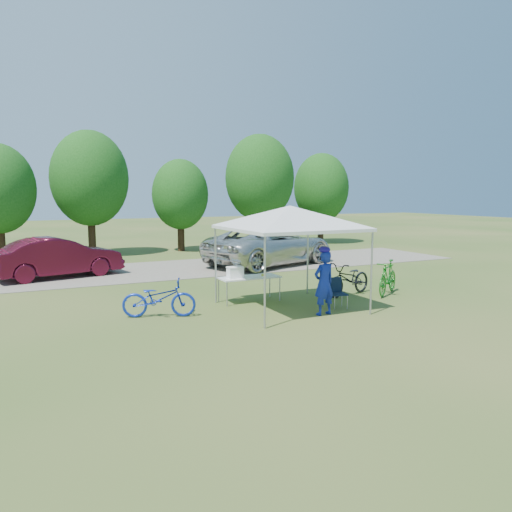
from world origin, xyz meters
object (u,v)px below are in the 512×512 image
(folding_chair, at_px, (336,290))
(cooler, at_px, (235,272))
(folding_table, at_px, (249,278))
(cyclist, at_px, (324,283))
(bike_blue, at_px, (159,298))
(minivan, at_px, (270,245))
(sedan, at_px, (58,257))
(bike_green, at_px, (388,277))
(bike_dark, at_px, (349,279))

(folding_chair, bearing_deg, cooler, 154.94)
(folding_table, relative_size, cyclist, 1.06)
(folding_chair, distance_m, cyclist, 1.01)
(bike_blue, xyz_separation_m, minivan, (6.66, 6.77, 0.38))
(bike_blue, distance_m, sedan, 7.51)
(folding_table, bearing_deg, minivan, 57.60)
(folding_table, bearing_deg, bike_blue, -166.94)
(cooler, height_order, bike_green, bike_green)
(cyclist, bearing_deg, bike_blue, -29.50)
(bike_dark, xyz_separation_m, sedan, (-7.54, 7.23, 0.24))
(cooler, relative_size, bike_blue, 0.24)
(bike_blue, height_order, sedan, sedan)
(folding_chair, height_order, bike_green, bike_green)
(folding_table, relative_size, bike_green, 1.00)
(sedan, bearing_deg, folding_table, -159.08)
(bike_green, bearing_deg, cyclist, -101.70)
(folding_chair, xyz_separation_m, cyclist, (-0.78, -0.55, 0.34))
(cooler, bearing_deg, minivan, 54.81)
(cyclist, distance_m, sedan, 10.47)
(bike_dark, bearing_deg, bike_green, 53.99)
(cyclist, height_order, sedan, cyclist)
(folding_table, distance_m, bike_dark, 3.11)
(folding_chair, relative_size, bike_green, 0.46)
(minivan, bearing_deg, cyclist, 142.34)
(bike_green, bearing_deg, bike_dark, -141.96)
(bike_dark, xyz_separation_m, minivan, (0.84, 6.70, 0.35))
(folding_table, distance_m, cooler, 0.48)
(folding_chair, xyz_separation_m, bike_green, (2.40, 0.75, 0.05))
(cooler, bearing_deg, folding_table, 0.00)
(sedan, bearing_deg, bike_dark, -146.88)
(bike_dark, distance_m, sedan, 10.45)
(folding_table, xyz_separation_m, cyclist, (1.01, -2.24, 0.15))
(bike_green, bearing_deg, sedan, -165.07)
(cyclist, bearing_deg, cooler, -63.80)
(bike_dark, bearing_deg, folding_table, -118.53)
(folding_table, bearing_deg, cooler, 180.00)
(bike_green, height_order, sedan, sedan)
(folding_table, relative_size, cooler, 3.97)
(cooler, height_order, cyclist, cyclist)
(bike_blue, distance_m, bike_dark, 5.82)
(folding_chair, relative_size, cooler, 1.84)
(bike_blue, height_order, bike_green, bike_green)
(cooler, xyz_separation_m, bike_green, (4.62, -0.94, -0.35))
(bike_dark, bearing_deg, cyclist, -68.60)
(bike_blue, bearing_deg, folding_chair, -81.97)
(folding_chair, relative_size, bike_dark, 0.42)
(cyclist, bearing_deg, folding_chair, -151.27)
(bike_blue, bearing_deg, folding_table, -55.99)
(cyclist, distance_m, bike_dark, 2.65)
(cyclist, bearing_deg, minivan, -115.58)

